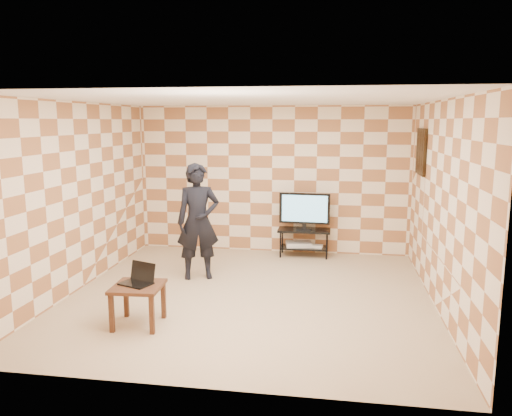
{
  "coord_description": "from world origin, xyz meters",
  "views": [
    {
      "loc": [
        1.14,
        -6.6,
        2.43
      ],
      "look_at": [
        0.0,
        0.6,
        1.15
      ],
      "focal_mm": 35.0,
      "sensor_mm": 36.0,
      "label": 1
    }
  ],
  "objects_px": {
    "tv_stand": "(304,236)",
    "side_table": "(138,292)",
    "tv": "(305,209)",
    "person": "(198,221)"
  },
  "relations": [
    {
      "from": "tv",
      "to": "side_table",
      "type": "relative_size",
      "value": 1.5
    },
    {
      "from": "tv_stand",
      "to": "tv",
      "type": "relative_size",
      "value": 1.03
    },
    {
      "from": "tv_stand",
      "to": "tv",
      "type": "height_order",
      "value": "tv"
    },
    {
      "from": "tv",
      "to": "person",
      "type": "height_order",
      "value": "person"
    },
    {
      "from": "tv_stand",
      "to": "side_table",
      "type": "relative_size",
      "value": 1.55
    },
    {
      "from": "tv_stand",
      "to": "side_table",
      "type": "xyz_separation_m",
      "value": [
        -1.77,
        -3.42,
        0.05
      ]
    },
    {
      "from": "tv_stand",
      "to": "tv",
      "type": "xyz_separation_m",
      "value": [
        0.0,
        -0.0,
        0.5
      ]
    },
    {
      "from": "tv",
      "to": "person",
      "type": "xyz_separation_m",
      "value": [
        -1.54,
        -1.52,
        0.03
      ]
    },
    {
      "from": "tv_stand",
      "to": "side_table",
      "type": "distance_m",
      "value": 3.85
    },
    {
      "from": "tv",
      "to": "side_table",
      "type": "bearing_deg",
      "value": -117.31
    }
  ]
}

